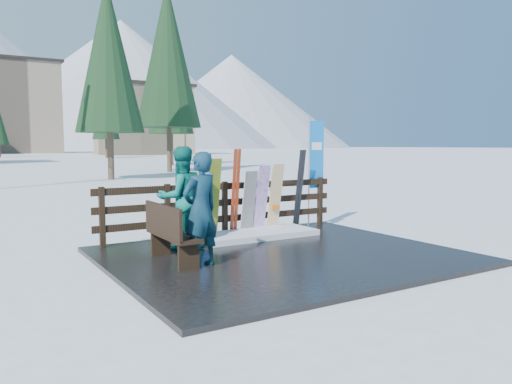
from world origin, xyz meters
TOP-DOWN VIEW (x-y plane):
  - ground at (0.00, 0.00)m, footprint 700.00×700.00m
  - deck at (0.00, 0.00)m, footprint 6.00×5.00m
  - fence at (0.00, 2.20)m, footprint 5.60×0.10m
  - snow_patch at (0.44, 1.60)m, footprint 2.56×1.00m
  - bench at (-1.98, 0.39)m, footprint 0.41×1.50m
  - snowboard_0 at (-0.61, 1.98)m, footprint 0.30×0.23m
  - snowboard_1 at (-0.81, 1.98)m, footprint 0.28×0.24m
  - snowboard_2 at (-0.38, 1.98)m, footprint 0.26×0.28m
  - snowboard_3 at (0.79, 1.98)m, footprint 0.29×0.33m
  - snowboard_4 at (0.47, 1.98)m, footprint 0.30×0.28m
  - snowboard_5 at (1.15, 1.98)m, footprint 0.29×0.29m
  - ski_pair_a at (0.18, 2.05)m, footprint 0.17×0.24m
  - ski_pair_b at (1.86, 2.05)m, footprint 0.17×0.30m
  - rental_flag at (2.46, 2.25)m, footprint 0.45×0.04m
  - person_front at (-1.64, -0.09)m, footprint 0.76×0.60m
  - person_back at (-1.37, 1.35)m, footprint 0.96×0.77m
  - trees at (4.52, 46.86)m, footprint 41.95×68.65m

SIDE VIEW (x-z plane):
  - ground at x=0.00m, z-range 0.00..0.00m
  - deck at x=0.00m, z-range 0.00..0.08m
  - snow_patch at x=0.44m, z-range 0.08..0.20m
  - bench at x=-1.98m, z-range 0.11..1.08m
  - fence at x=0.00m, z-range 0.16..1.31m
  - snowboard_0 at x=-0.61m, z-range 0.08..1.44m
  - snowboard_4 at x=0.47m, z-range 0.08..1.46m
  - snowboard_1 at x=-0.81m, z-range 0.08..1.49m
  - snowboard_3 at x=0.79m, z-range 0.08..1.57m
  - snowboard_5 at x=1.15m, z-range 0.08..1.59m
  - snowboard_2 at x=-0.38m, z-range 0.08..1.73m
  - ski_pair_b at x=1.86m, z-range 0.08..1.90m
  - person_front at x=-1.64m, z-range 0.08..1.90m
  - ski_pair_a at x=0.18m, z-range 0.08..1.93m
  - person_back at x=-1.37m, z-range 0.08..1.98m
  - rental_flag at x=2.46m, z-range 0.39..2.99m
  - trees at x=4.52m, z-range -0.66..12.57m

